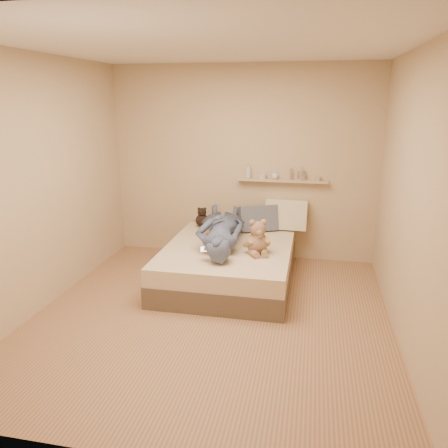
% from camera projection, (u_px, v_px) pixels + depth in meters
% --- Properties ---
extents(room, '(3.80, 3.80, 3.80)m').
position_uv_depth(room, '(210.00, 192.00, 4.13)').
color(room, '#A17553').
rests_on(room, ground).
extents(bed, '(1.50, 1.90, 0.45)m').
position_uv_depth(bed, '(229.00, 263.00, 5.30)').
color(bed, brown).
rests_on(bed, floor).
extents(game_console, '(0.16, 0.09, 0.05)m').
position_uv_depth(game_console, '(208.00, 249.00, 4.71)').
color(game_console, '#B8BCC0').
rests_on(game_console, bed).
extents(teddy_bear, '(0.32, 0.34, 0.41)m').
position_uv_depth(teddy_bear, '(257.00, 240.00, 4.93)').
color(teddy_bear, '#976E52').
rests_on(teddy_bear, bed).
extents(dark_plush, '(0.18, 0.18, 0.28)m').
position_uv_depth(dark_plush, '(202.00, 218.00, 5.98)').
color(dark_plush, black).
rests_on(dark_plush, bed).
extents(pillow_cream, '(0.56, 0.26, 0.43)m').
position_uv_depth(pillow_cream, '(286.00, 215.00, 5.85)').
color(pillow_cream, beige).
rests_on(pillow_cream, bed).
extents(pillow_grey, '(0.55, 0.40, 0.36)m').
position_uv_depth(pillow_grey, '(258.00, 218.00, 5.79)').
color(pillow_grey, '#565B69').
rests_on(pillow_grey, bed).
extents(person, '(0.81, 1.65, 0.38)m').
position_uv_depth(person, '(221.00, 228.00, 5.27)').
color(person, '#4E5C7B').
rests_on(person, bed).
extents(wall_shelf, '(1.20, 0.12, 0.03)m').
position_uv_depth(wall_shelf, '(282.00, 181.00, 5.81)').
color(wall_shelf, tan).
rests_on(wall_shelf, wall_back).
extents(shelf_bottles, '(1.00, 0.13, 0.20)m').
position_uv_depth(shelf_bottles, '(275.00, 174.00, 5.81)').
color(shelf_bottles, silver).
rests_on(shelf_bottles, wall_shelf).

